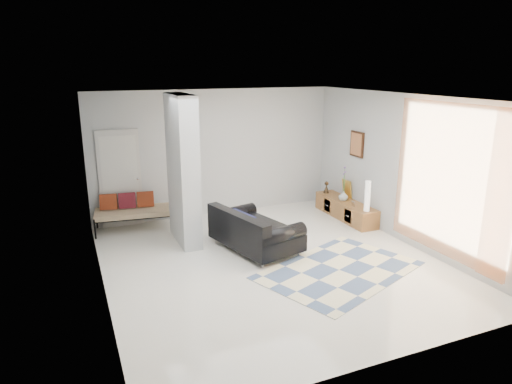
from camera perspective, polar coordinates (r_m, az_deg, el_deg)
name	(u,v)px	position (r m, az deg, el deg)	size (l,w,h in m)	color
floor	(272,262)	(7.98, 1.96, -8.79)	(6.00, 6.00, 0.00)	white
ceiling	(273,98)	(7.29, 2.16, 11.70)	(6.00, 6.00, 0.00)	white
wall_back	(216,153)	(10.24, -5.07, 4.87)	(6.00, 6.00, 0.00)	#B2B5B6
wall_front	(391,249)	(5.09, 16.55, -6.90)	(6.00, 6.00, 0.00)	#B2B5B6
wall_left	(97,203)	(6.86, -19.27, -1.33)	(6.00, 6.00, 0.00)	#B2B5B6
wall_right	(405,170)	(9.00, 18.16, 2.66)	(6.00, 6.00, 0.00)	#B2B5B6
partition_column	(183,170)	(8.63, -9.13, 2.72)	(0.35, 1.20, 2.80)	#B5BABD
hallway_door	(120,179)	(9.86, -16.62, 1.59)	(0.85, 0.06, 2.04)	beige
curtain	(449,181)	(8.13, 23.02, 1.22)	(2.55, 2.55, 0.00)	orange
wall_art	(357,144)	(10.11, 12.51, 5.86)	(0.04, 0.45, 0.55)	#351B0E
media_console	(346,209)	(10.33, 11.13, -2.11)	(0.45, 1.86, 0.80)	brown
loveseat	(253,231)	(8.39, -0.42, -4.94)	(1.41, 1.92, 0.76)	silver
daybed	(133,210)	(9.70, -15.07, -2.18)	(1.66, 0.86, 0.77)	black
area_rug	(339,270)	(7.81, 10.35, -9.58)	(2.61, 1.74, 0.01)	beige
cylinder_lamp	(367,196)	(9.57, 13.76, -0.50)	(0.12, 0.12, 0.63)	white
bronze_figurine	(326,187)	(10.82, 8.80, 0.61)	(0.13, 0.13, 0.27)	#2E2114
vase	(343,196)	(10.25, 10.86, -0.47)	(0.21, 0.21, 0.22)	silver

